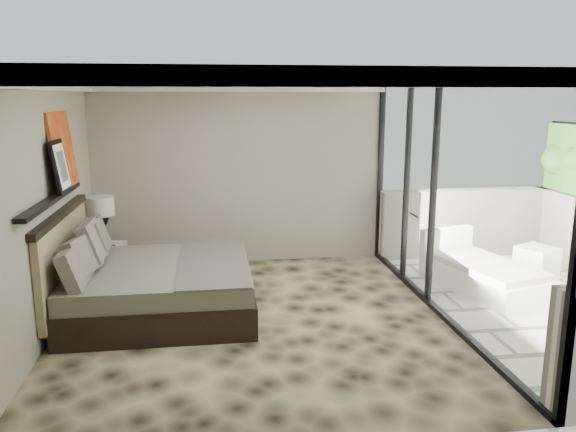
{
  "coord_description": "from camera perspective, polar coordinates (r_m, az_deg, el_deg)",
  "views": [
    {
      "loc": [
        -0.48,
        -6.19,
        2.61
      ],
      "look_at": [
        0.45,
        0.4,
        1.17
      ],
      "focal_mm": 35.0,
      "sensor_mm": 36.0,
      "label": 1
    }
  ],
  "objects": [
    {
      "name": "floor",
      "position": [
        6.74,
        -3.41,
        -10.64
      ],
      "size": [
        5.0,
        5.0,
        0.0
      ],
      "primitive_type": "plane",
      "color": "black",
      "rests_on": "ground"
    },
    {
      "name": "ceiling",
      "position": [
        6.21,
        -3.75,
        13.82
      ],
      "size": [
        4.5,
        5.0,
        0.02
      ],
      "primitive_type": "cube",
      "color": "silver",
      "rests_on": "back_wall"
    },
    {
      "name": "back_wall",
      "position": [
        8.78,
        -4.87,
        4.21
      ],
      "size": [
        4.5,
        0.02,
        2.8
      ],
      "primitive_type": "cube",
      "color": "gray",
      "rests_on": "floor"
    },
    {
      "name": "left_wall",
      "position": [
        6.55,
        -23.51,
        0.52
      ],
      "size": [
        0.02,
        5.0,
        2.8
      ],
      "primitive_type": "cube",
      "color": "gray",
      "rests_on": "floor"
    },
    {
      "name": "glass_wall",
      "position": [
        6.87,
        15.48,
        1.6
      ],
      "size": [
        0.08,
        5.0,
        2.8
      ],
      "primitive_type": "cube",
      "color": "white",
      "rests_on": "floor"
    },
    {
      "name": "terrace_slab",
      "position": [
        7.96,
        24.95,
        -8.61
      ],
      "size": [
        3.0,
        5.0,
        0.12
      ],
      "primitive_type": "cube",
      "color": "beige",
      "rests_on": "ground"
    },
    {
      "name": "picture_ledge",
      "position": [
        6.61,
        -22.85,
        1.56
      ],
      "size": [
        0.12,
        2.2,
        0.05
      ],
      "primitive_type": "cube",
      "color": "black",
      "rests_on": "left_wall"
    },
    {
      "name": "bed",
      "position": [
        7.06,
        -13.61,
        -6.75
      ],
      "size": [
        2.23,
        2.16,
        1.24
      ],
      "color": "black",
      "rests_on": "floor"
    },
    {
      "name": "nightstand",
      "position": [
        8.45,
        -18.06,
        -4.44
      ],
      "size": [
        0.6,
        0.6,
        0.56
      ],
      "primitive_type": "cube",
      "rotation": [
        0.0,
        0.0,
        -0.06
      ],
      "color": "black",
      "rests_on": "floor"
    },
    {
      "name": "table_lamp",
      "position": [
        8.29,
        -18.47,
        0.14
      ],
      "size": [
        0.39,
        0.39,
        0.71
      ],
      "color": "black",
      "rests_on": "nightstand"
    },
    {
      "name": "abstract_canvas",
      "position": [
        7.2,
        -21.95,
        6.25
      ],
      "size": [
        0.13,
        0.9,
        0.9
      ],
      "primitive_type": "cube",
      "rotation": [
        0.0,
        -0.1,
        0.0
      ],
      "color": "#A21F0D",
      "rests_on": "picture_ledge"
    },
    {
      "name": "framed_print",
      "position": [
        6.85,
        -22.12,
        4.71
      ],
      "size": [
        0.11,
        0.5,
        0.6
      ],
      "primitive_type": "cube",
      "rotation": [
        0.0,
        -0.14,
        0.0
      ],
      "color": "black",
      "rests_on": "picture_ledge"
    },
    {
      "name": "ottoman",
      "position": [
        8.89,
        23.92,
        -4.39
      ],
      "size": [
        0.63,
        0.63,
        0.47
      ],
      "primitive_type": "cube",
      "rotation": [
        0.0,
        0.0,
        0.43
      ],
      "color": "silver",
      "rests_on": "terrace_slab"
    },
    {
      "name": "lounger",
      "position": [
        8.2,
        19.0,
        -5.49
      ],
      "size": [
        1.3,
        1.92,
        0.69
      ],
      "rotation": [
        0.0,
        0.0,
        0.26
      ],
      "color": "white",
      "rests_on": "terrace_slab"
    }
  ]
}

